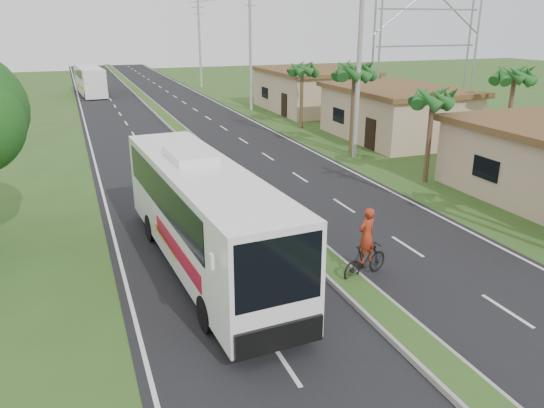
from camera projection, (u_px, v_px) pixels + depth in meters
name	position (u px, v px, depth m)	size (l,w,h in m)	color
ground	(405.00, 335.00, 14.26)	(180.00, 180.00, 0.00)	#33521E
road_asphalt	(213.00, 162.00, 31.93)	(14.00, 160.00, 0.02)	black
median_strip	(213.00, 160.00, 31.90)	(1.20, 160.00, 0.18)	gray
lane_edge_left	(97.00, 172.00, 29.68)	(0.12, 160.00, 0.01)	silver
lane_edge_right	(314.00, 153.00, 34.18)	(0.12, 160.00, 0.01)	silver
shop_mid	(396.00, 113.00, 37.80)	(7.60, 10.60, 3.67)	tan
shop_far	(313.00, 89.00, 50.15)	(8.60, 11.60, 3.82)	tan
palm_verge_b	(433.00, 98.00, 26.60)	(2.40, 2.40, 5.05)	#473321
palm_verge_c	(355.00, 71.00, 32.34)	(2.40, 2.40, 5.85)	#473321
palm_verge_d	(302.00, 69.00, 40.65)	(2.40, 2.40, 5.25)	#473321
palm_behind_shop	(515.00, 76.00, 31.79)	(2.40, 2.40, 5.65)	#473321
utility_pole_b	(359.00, 53.00, 30.98)	(3.20, 0.28, 12.00)	gray
utility_pole_c	(250.00, 48.00, 48.85)	(1.60, 0.28, 11.00)	gray
utility_pole_d	(200.00, 43.00, 66.60)	(1.60, 0.28, 10.50)	gray
billboard_lattice	(427.00, 36.00, 45.94)	(10.18, 1.18, 12.07)	gray
coach_bus_main	(202.00, 209.00, 17.54)	(3.22, 12.03, 3.85)	white
coach_bus_far	(90.00, 79.00, 60.80)	(3.03, 10.91, 3.14)	white
motorcyclist	(366.00, 253.00, 17.23)	(2.03, 1.11, 2.42)	black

